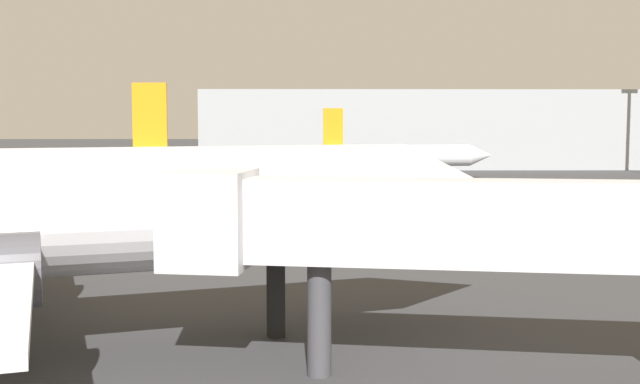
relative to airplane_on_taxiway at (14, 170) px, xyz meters
The scene contains 4 objects.
airplane_on_taxiway is the anchor object (origin of this frame).
airplane_distant 47.83m from the airplane_on_taxiway, 42.74° to the left, with size 23.86×19.36×8.83m.
jet_bridge 51.54m from the airplane_on_taxiway, 57.64° to the right, with size 17.24×4.86×5.94m.
terminal_building 75.04m from the airplane_on_taxiway, 56.05° to the left, with size 67.54×22.09×11.88m, color #999EA3.
Camera 1 is at (-0.27, -13.81, 7.38)m, focal length 44.75 mm.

